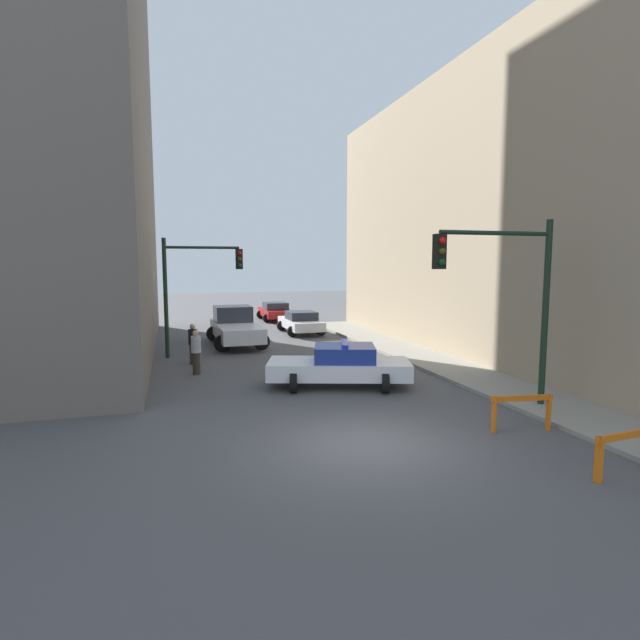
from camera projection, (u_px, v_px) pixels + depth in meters
ground_plane at (365, 443)px, 11.46m from camera, size 120.00×120.00×0.00m
sidewalk_right at (583, 417)px, 13.22m from camera, size 2.40×44.00×0.12m
building_right at (580, 215)px, 22.18m from camera, size 12.00×28.00×12.54m
traffic_light_near at (511, 285)px, 13.58m from camera, size 3.64×0.35×5.20m
traffic_light_far at (191, 280)px, 21.78m from camera, size 3.44×0.35×5.20m
police_car at (340, 365)px, 16.65m from camera, size 5.04×3.20×1.52m
white_truck at (235, 327)px, 25.28m from camera, size 2.75×5.46×1.90m
parked_car_near at (301, 322)px, 29.36m from camera, size 2.30×4.32×1.31m
parked_car_mid at (275, 311)px, 36.00m from camera, size 2.29×4.31×1.31m
pedestrian_crossing at (196, 351)px, 18.50m from camera, size 0.50×0.50×1.66m
pedestrian_corner at (193, 343)px, 20.37m from camera, size 0.47×0.47×1.66m
barrier_front at (626, 446)px, 9.61m from camera, size 1.60×0.30×0.90m
barrier_mid at (522, 407)px, 12.25m from camera, size 1.59×0.38×0.90m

